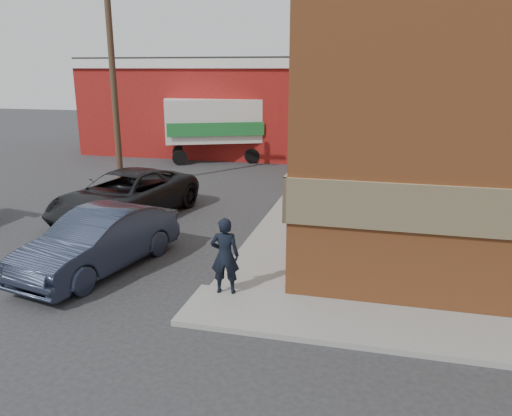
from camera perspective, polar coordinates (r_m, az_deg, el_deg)
The scene contains 8 objects.
ground at distance 11.81m, azimuth -3.93°, elevation -9.48°, with size 90.00×90.00×0.00m, color #28282B.
sidewalk_west at distance 19.97m, azimuth 5.66°, elevation 1.26°, with size 1.80×18.00×0.12m, color gray.
warehouse at distance 31.64m, azimuth -3.26°, elevation 11.70°, with size 16.30×8.30×5.60m.
utility_pole at distance 22.01m, azimuth -16.04°, elevation 14.42°, with size 2.00×0.26×9.00m.
man at distance 11.15m, azimuth -3.57°, elevation -5.45°, with size 0.64×0.42×1.76m, color black.
sedan at distance 13.32m, azimuth -17.49°, elevation -3.61°, with size 1.65×4.74×1.56m, color #272E42.
suv_a at distance 17.65m, azimuth -14.71°, elevation 1.40°, with size 2.69×5.84×1.62m, color black.
box_truck at distance 27.84m, azimuth -3.41°, elevation 9.39°, with size 7.14×4.57×3.40m.
Camera 1 is at (3.36, -10.15, 5.02)m, focal length 35.00 mm.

